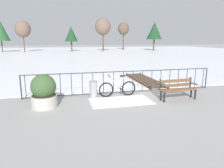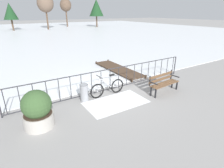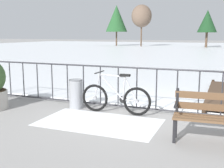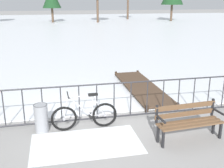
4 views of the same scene
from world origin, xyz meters
name	(u,v)px [view 2 (image 2 of 4)]	position (x,y,z in m)	size (l,w,h in m)	color
ground_plane	(110,90)	(0.00, 0.00, 0.00)	(160.00, 160.00, 0.00)	gray
frozen_pond	(23,33)	(0.00, 28.40, 0.01)	(80.00, 56.00, 0.03)	white
snow_patch	(116,102)	(-0.46, -1.20, 0.00)	(2.54, 1.45, 0.01)	white
railing_fence	(110,79)	(0.00, 0.00, 0.56)	(9.06, 0.06, 1.07)	#2D2D33
bicycle_near_railing	(108,88)	(-0.39, -0.41, 0.37)	(1.71, 0.52, 0.97)	black
park_bench	(163,82)	(1.96, -1.47, 0.51)	(1.63, 0.60, 0.89)	brown
planter_with_shrub	(37,110)	(-3.47, -1.24, 0.60)	(0.95, 0.95, 1.27)	#ADA8A0
trash_bin	(84,92)	(-1.48, -0.34, 0.37)	(0.35, 0.35, 0.73)	gray
wooden_dock	(118,69)	(2.05, 2.35, 0.12)	(1.10, 4.19, 0.20)	#4C3828
tree_far_west	(96,8)	(17.07, 33.60, 4.28)	(3.33, 3.33, 6.13)	brown
tree_west_mid	(45,3)	(5.53, 33.19, 4.98)	(3.16, 3.16, 6.75)	brown
tree_east_mid	(66,5)	(11.49, 38.57, 4.84)	(2.63, 2.63, 6.34)	brown
tree_extra	(10,11)	(-0.81, 34.61, 3.50)	(2.62, 2.62, 5.01)	brown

